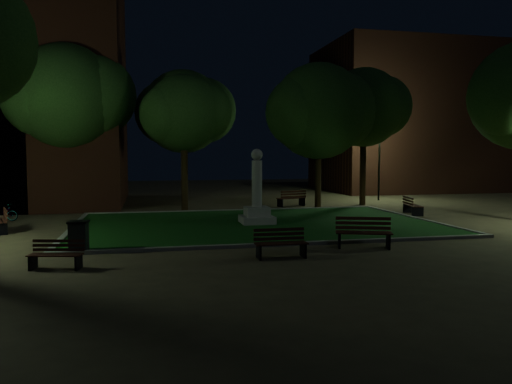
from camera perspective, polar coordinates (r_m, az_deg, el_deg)
ground at (r=19.69m, az=1.37°, el=-4.56°), size 80.00×80.00×0.00m
lawn at (r=21.61m, az=0.10°, el=-3.66°), size 15.00×10.00×0.08m
lawn_kerb at (r=21.61m, az=0.10°, el=-3.60°), size 15.40×10.40×0.12m
monument at (r=21.51m, az=0.10°, el=-1.24°), size 1.40×1.40×3.20m
building_far at (r=45.10m, az=17.91°, el=7.88°), size 16.00×10.00×12.00m
tree_north_wl at (r=26.97m, az=-8.06°, el=8.95°), size 4.95×4.04×7.26m
tree_north_er at (r=28.86m, az=7.42°, el=9.14°), size 6.68×5.46×8.21m
tree_ne at (r=30.90m, az=12.41°, el=9.41°), size 5.77×4.71×8.19m
tree_nw at (r=27.93m, az=-20.60°, el=10.17°), size 6.66×5.44×8.74m
tree_far_north at (r=30.76m, az=-8.09°, el=9.07°), size 6.13×5.01×8.12m
lamppost_nw at (r=29.84m, az=-25.92°, el=4.08°), size 1.18×0.28×4.50m
lamppost_ne at (r=33.90m, az=13.92°, el=4.42°), size 1.18×0.28×4.54m
bench_near_left at (r=14.79m, az=2.83°, el=-5.97°), size 1.55×0.55×0.85m
bench_near_right at (r=16.70m, az=12.18°, el=-4.66°), size 1.89×1.17×0.98m
bench_west_near at (r=14.37m, az=-21.85°, el=-6.75°), size 1.46×0.77×0.76m
bench_left_side at (r=21.85m, az=-27.25°, el=-3.02°), size 1.07×1.77×0.92m
bench_right_side at (r=26.45m, az=17.38°, el=-1.54°), size 0.92×1.75×0.92m
bench_far_side at (r=29.23m, az=4.10°, el=-0.79°), size 1.80×1.02×0.94m
trash_bin at (r=16.41m, az=-19.61°, el=-4.83°), size 0.63×0.63×0.99m
bicycle at (r=25.47m, az=-27.19°, el=-2.12°), size 1.50×0.55×0.79m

